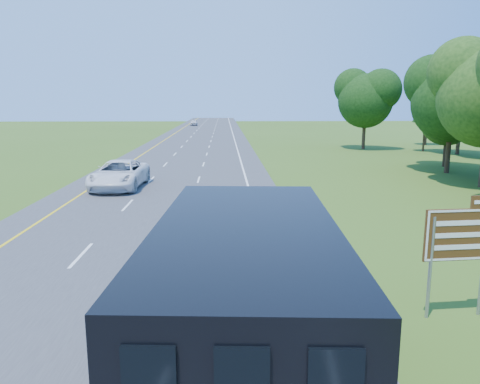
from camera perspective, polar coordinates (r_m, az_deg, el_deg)
The scene contains 6 objects.
road at distance 48.22m, azimuth -6.49°, elevation 3.82°, with size 15.00×260.00×0.04m, color #38383A.
lane_markings at distance 48.22m, azimuth -6.50°, elevation 3.85°, with size 11.15×260.00×0.01m.
horse_truck at distance 8.72m, azimuth 0.80°, elevation -14.53°, with size 3.35×9.24×4.02m.
white_suv at distance 33.59m, azimuth -14.49°, elevation 2.11°, with size 3.15×6.83×1.90m, color white.
far_car at distance 119.61m, azimuth -5.64°, elevation 8.41°, with size 1.71×4.25×1.45m, color silver.
exit_sign at distance 14.18m, azimuth 25.31°, elevation -5.25°, with size 2.04×0.24×3.46m.
Camera 1 is at (3.78, 2.29, 5.94)m, focal length 35.00 mm.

